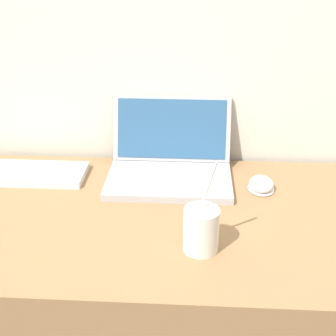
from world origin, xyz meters
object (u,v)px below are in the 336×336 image
(drink_cup, at_px, (201,229))
(external_keyboard, at_px, (23,173))
(laptop, at_px, (170,162))
(computer_mouse, at_px, (261,185))

(drink_cup, relative_size, external_keyboard, 0.61)
(laptop, relative_size, computer_mouse, 3.99)
(laptop, bearing_deg, computer_mouse, -14.10)
(drink_cup, distance_m, computer_mouse, 0.33)
(laptop, relative_size, drink_cup, 1.59)
(laptop, distance_m, computer_mouse, 0.26)
(external_keyboard, bearing_deg, drink_cup, -31.83)
(external_keyboard, bearing_deg, computer_mouse, -3.13)
(laptop, bearing_deg, drink_cup, -75.75)
(drink_cup, height_order, computer_mouse, drink_cup)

